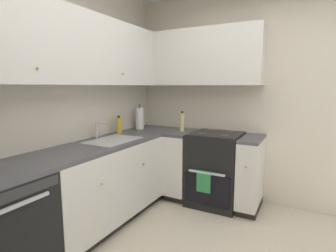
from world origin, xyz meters
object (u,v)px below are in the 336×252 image
object	(u,v)px
oven_range	(216,168)
soap_bottle	(119,126)
paper_towel_roll	(140,118)
dishwasher	(0,234)
oil_bottle	(182,122)

from	to	relation	value
oven_range	soap_bottle	xyz separation A→B (m)	(-0.55, 1.09, 0.54)
soap_bottle	paper_towel_roll	distance (m)	0.44
oven_range	paper_towel_roll	world-z (taller)	paper_towel_roll
dishwasher	oven_range	size ratio (longest dim) A/B	0.82
soap_bottle	paper_towel_roll	xyz separation A→B (m)	(0.43, -0.02, 0.05)
paper_towel_roll	soap_bottle	bearing A→B (deg)	177.36
paper_towel_roll	oil_bottle	size ratio (longest dim) A/B	1.34
dishwasher	paper_towel_roll	distance (m)	2.14
paper_towel_roll	oil_bottle	distance (m)	0.61
dishwasher	soap_bottle	world-z (taller)	soap_bottle
paper_towel_roll	oil_bottle	bearing A→B (deg)	-81.03
soap_bottle	oil_bottle	bearing A→B (deg)	-49.70
dishwasher	oven_range	bearing A→B (deg)	-22.75
oven_range	soap_bottle	size ratio (longest dim) A/B	4.61
dishwasher	oven_range	xyz separation A→B (m)	(2.16, -0.91, 0.02)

